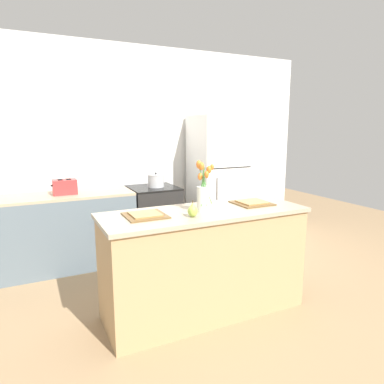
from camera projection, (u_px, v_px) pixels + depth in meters
ground_plane at (204, 310)px, 3.12m from camera, size 10.00×10.00×0.00m
back_wall at (136, 149)px, 4.64m from camera, size 5.20×0.08×2.70m
kitchen_island at (204, 262)px, 3.03m from camera, size 1.80×0.66×0.94m
back_counter at (60, 232)px, 4.00m from camera, size 1.68×0.60×0.89m
stove_range at (154, 220)px, 4.50m from camera, size 0.60×0.61×0.89m
refrigerator at (217, 181)px, 4.82m from camera, size 0.68×0.67×1.81m
flower_vase at (203, 192)px, 2.87m from camera, size 0.16×0.14×0.44m
pear_figurine at (193, 210)px, 2.73m from camera, size 0.08×0.08×0.13m
plate_setting_left at (145, 215)px, 2.75m from camera, size 0.32×0.32×0.02m
plate_setting_right at (252, 203)px, 3.20m from camera, size 0.32×0.32×0.02m
toaster at (65, 187)px, 3.92m from camera, size 0.28×0.18×0.17m
cooking_pot at (156, 181)px, 4.40m from camera, size 0.21×0.21×0.19m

